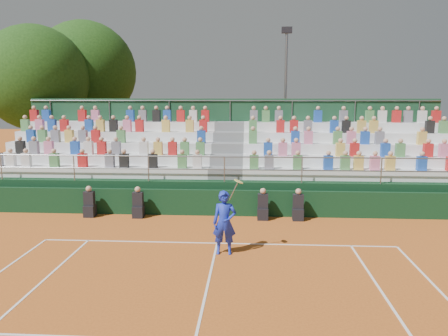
# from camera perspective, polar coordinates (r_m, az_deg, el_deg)

# --- Properties ---
(ground) EXTENTS (90.00, 90.00, 0.00)m
(ground) POSITION_cam_1_polar(r_m,az_deg,el_deg) (13.79, -0.89, -9.81)
(ground) COLOR #C35F20
(ground) RESTS_ON ground
(courtside_wall) EXTENTS (20.00, 0.15, 1.00)m
(courtside_wall) POSITION_cam_1_polar(r_m,az_deg,el_deg) (16.71, -0.06, -4.57)
(courtside_wall) COLOR black
(courtside_wall) RESTS_ON ground
(line_officials) EXTENTS (8.24, 0.40, 1.19)m
(line_officials) POSITION_cam_1_polar(r_m,az_deg,el_deg) (16.37, -3.66, -4.97)
(line_officials) COLOR black
(line_officials) RESTS_ON ground
(grandstand) EXTENTS (20.00, 5.20, 4.40)m
(grandstand) POSITION_cam_1_polar(r_m,az_deg,el_deg) (19.75, 0.50, -0.63)
(grandstand) COLOR black
(grandstand) RESTS_ON ground
(tennis_player) EXTENTS (0.88, 0.47, 2.22)m
(tennis_player) POSITION_cam_1_polar(r_m,az_deg,el_deg) (12.66, 0.07, -7.14)
(tennis_player) COLOR #192DBF
(tennis_player) RESTS_ON ground
(tree_west) EXTENTS (5.81, 5.81, 8.40)m
(tree_west) POSITION_cam_1_polar(r_m,az_deg,el_deg) (26.85, -23.41, 10.69)
(tree_west) COLOR #382014
(tree_west) RESTS_ON ground
(tree_east) EXTENTS (6.29, 6.29, 9.15)m
(tree_east) POSITION_cam_1_polar(r_m,az_deg,el_deg) (29.39, -17.66, 11.84)
(tree_east) COLOR #382014
(tree_east) RESTS_ON ground
(floodlight_mast) EXTENTS (0.60, 0.25, 8.43)m
(floodlight_mast) POSITION_cam_1_polar(r_m,az_deg,el_deg) (26.20, 8.04, 10.12)
(floodlight_mast) COLOR gray
(floodlight_mast) RESTS_ON ground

